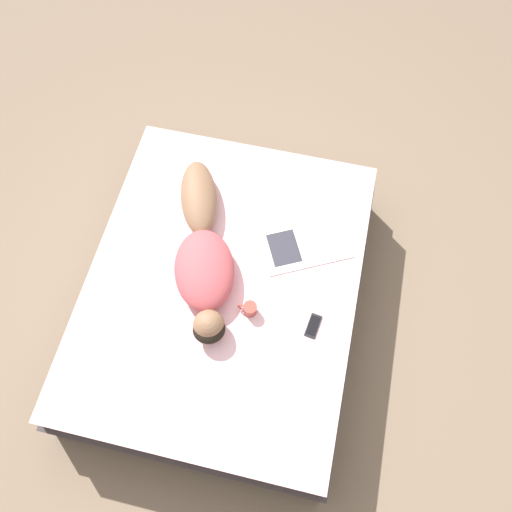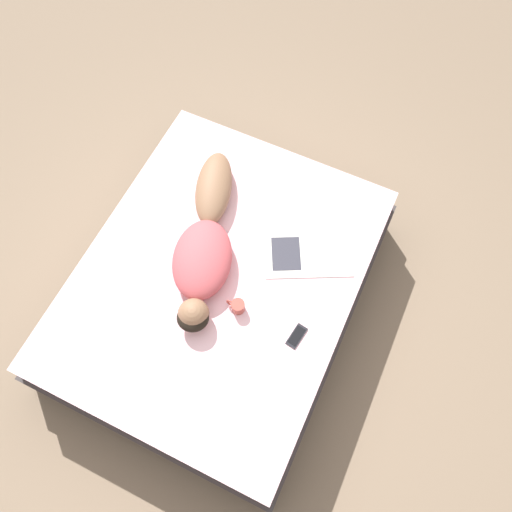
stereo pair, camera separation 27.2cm
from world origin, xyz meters
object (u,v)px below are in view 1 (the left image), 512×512
at_px(cell_phone, 313,326).
at_px(person, 203,253).
at_px(open_magazine, 304,244).
at_px(coffee_mug, 250,309).

bearing_deg(cell_phone, person, -11.96).
height_order(open_magazine, cell_phone, same).
distance_m(open_magazine, coffee_mug, 0.56).
relative_size(open_magazine, cell_phone, 4.12).
relative_size(open_magazine, coffee_mug, 5.41).
distance_m(person, open_magazine, 0.64).
distance_m(open_magazine, cell_phone, 0.54).
height_order(person, coffee_mug, person).
xyz_separation_m(person, coffee_mug, (-0.35, 0.27, -0.04)).
bearing_deg(coffee_mug, person, -37.21).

